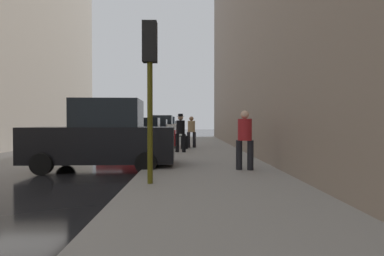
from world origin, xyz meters
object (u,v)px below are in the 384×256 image
object	(u,v)px
parked_dark_green_sedan	(168,128)
rolling_suitcase	(184,142)
pedestrian_in_red_jacket	(245,137)
fire_hydrant	(172,140)
parked_black_suv	(104,138)
parked_white_van	(160,128)
parked_red_hatchback	(139,135)
pedestrian_in_tan_coat	(191,130)
traffic_light	(150,67)
parked_silver_sedan	(152,131)
pedestrian_with_fedora	(181,131)
parked_bronze_suv	(165,127)

from	to	relation	value
parked_dark_green_sedan	rolling_suitcase	xyz separation A→B (m)	(2.53, -27.01, -0.36)
parked_dark_green_sedan	pedestrian_in_red_jacket	size ratio (longest dim) A/B	2.49
fire_hydrant	parked_black_suv	bearing A→B (deg)	-103.28
parked_black_suv	parked_white_van	bearing A→B (deg)	90.00
parked_black_suv	parked_dark_green_sedan	xyz separation A→B (m)	(0.00, 33.12, -0.18)
parked_dark_green_sedan	rolling_suitcase	world-z (taller)	parked_dark_green_sedan
rolling_suitcase	parked_red_hatchback	bearing A→B (deg)	157.94
pedestrian_in_tan_coat	traffic_light	bearing A→B (deg)	-96.22
parked_red_hatchback	pedestrian_in_tan_coat	xyz separation A→B (m)	(2.92, -0.32, 0.26)
parked_silver_sedan	traffic_light	xyz separation A→B (m)	(1.85, -16.41, 1.91)
pedestrian_with_fedora	parked_bronze_suv	bearing A→B (deg)	96.11
pedestrian_in_tan_coat	rolling_suitcase	world-z (taller)	pedestrian_in_tan_coat
fire_hydrant	rolling_suitcase	distance (m)	1.69
parked_white_van	pedestrian_in_tan_coat	xyz separation A→B (m)	(2.92, -13.20, 0.07)
fire_hydrant	parked_red_hatchback	bearing A→B (deg)	-164.43
parked_silver_sedan	fire_hydrant	world-z (taller)	parked_silver_sedan
parked_silver_sedan	pedestrian_in_red_jacket	xyz separation A→B (m)	(4.34, -14.53, 0.26)
parked_bronze_suv	pedestrian_in_red_jacket	size ratio (longest dim) A/B	2.70
parked_dark_green_sedan	traffic_light	distance (m)	36.16
pedestrian_in_tan_coat	parked_silver_sedan	bearing A→B (deg)	113.70
traffic_light	pedestrian_with_fedora	distance (m)	7.40
parked_dark_green_sedan	fire_hydrant	size ratio (longest dim) A/B	6.04
parked_dark_green_sedan	traffic_light	bearing A→B (deg)	-87.06
parked_white_van	traffic_light	xyz separation A→B (m)	(1.85, -22.97, 1.73)
pedestrian_in_red_jacket	pedestrian_with_fedora	size ratio (longest dim) A/B	0.96
pedestrian_in_red_jacket	rolling_suitcase	bearing A→B (deg)	104.13
parked_black_suv	parked_white_van	world-z (taller)	same
parked_red_hatchback	parked_white_van	world-z (taller)	parked_white_van
parked_dark_green_sedan	parked_red_hatchback	bearing A→B (deg)	-90.00
parked_bronze_suv	pedestrian_with_fedora	xyz separation A→B (m)	(2.37, -22.18, 0.10)
parked_bronze_suv	traffic_light	bearing A→B (deg)	-86.39
parked_white_van	traffic_light	size ratio (longest dim) A/B	1.29
parked_dark_green_sedan	fire_hydrant	xyz separation A→B (m)	(1.80, -25.48, -0.35)
traffic_light	pedestrian_in_red_jacket	bearing A→B (deg)	37.08
parked_bronze_suv	parked_white_van	bearing A→B (deg)	-90.00
parked_dark_green_sedan	pedestrian_in_red_jacket	xyz separation A→B (m)	(4.34, -34.18, 0.26)
traffic_light	rolling_suitcase	world-z (taller)	traffic_light
pedestrian_in_red_jacket	parked_white_van	bearing A→B (deg)	101.63
fire_hydrant	pedestrian_with_fedora	size ratio (longest dim) A/B	0.40
parked_bronze_suv	parked_dark_green_sedan	bearing A→B (deg)	90.00
rolling_suitcase	parked_silver_sedan	bearing A→B (deg)	109.02
parked_black_suv	pedestrian_in_tan_coat	size ratio (longest dim) A/B	2.72
parked_black_suv	parked_red_hatchback	size ratio (longest dim) A/B	1.10
parked_black_suv	fire_hydrant	distance (m)	7.87
parked_silver_sedan	rolling_suitcase	distance (m)	7.78
pedestrian_in_tan_coat	pedestrian_with_fedora	size ratio (longest dim) A/B	0.96
parked_black_suv	pedestrian_in_red_jacket	world-z (taller)	parked_black_suv
pedestrian_in_red_jacket	parked_black_suv	bearing A→B (deg)	166.20
parked_silver_sedan	traffic_light	distance (m)	16.62
fire_hydrant	pedestrian_in_tan_coat	bearing A→B (deg)	-36.48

